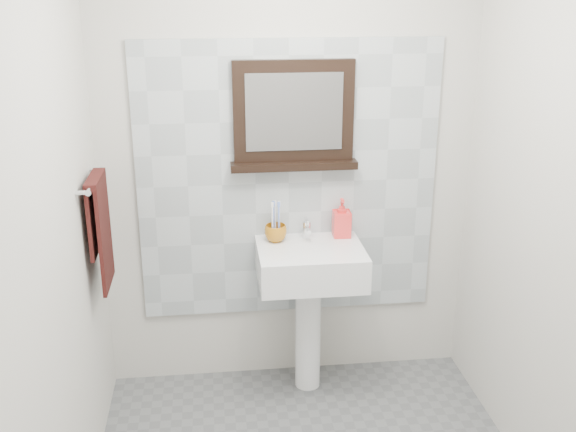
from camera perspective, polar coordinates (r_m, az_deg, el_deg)
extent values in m
cube|color=beige|center=(3.58, 0.03, 4.45)|extent=(2.00, 0.01, 2.50)
cube|color=beige|center=(1.60, 9.75, -16.24)|extent=(2.00, 0.01, 2.50)
cube|color=beige|center=(2.58, -19.52, -2.74)|extent=(0.01, 2.20, 2.50)
cube|color=beige|center=(2.88, 22.95, -0.90)|extent=(0.01, 2.20, 2.50)
cube|color=#A9B3B8|center=(3.60, 0.05, 2.87)|extent=(1.60, 0.02, 1.50)
cylinder|color=white|center=(3.77, 1.70, -9.71)|extent=(0.14, 0.14, 0.68)
cube|color=white|center=(3.53, 1.91, -4.07)|extent=(0.55, 0.44, 0.18)
cylinder|color=silver|center=(3.48, 1.97, -3.06)|extent=(0.32, 0.32, 0.02)
cylinder|color=#4C4C4F|center=(3.48, 1.98, -2.90)|extent=(0.04, 0.04, 0.00)
cylinder|color=silver|center=(3.62, 1.58, -1.16)|extent=(0.04, 0.04, 0.09)
cylinder|color=silver|center=(3.57, 1.69, -1.11)|extent=(0.02, 0.10, 0.02)
cube|color=silver|center=(3.61, 1.56, -0.34)|extent=(0.02, 0.07, 0.01)
imported|color=#AF6B14|center=(3.56, -1.05, -1.46)|extent=(0.15, 0.15, 0.09)
cylinder|color=white|center=(3.53, -1.33, -0.63)|extent=(0.01, 0.01, 0.19)
cube|color=white|center=(3.50, -1.34, 0.95)|extent=(0.01, 0.01, 0.03)
cylinder|color=#6687E9|center=(3.54, -0.78, -0.60)|extent=(0.01, 0.01, 0.19)
cube|color=#6687E9|center=(3.50, -0.79, 0.98)|extent=(0.01, 0.01, 0.03)
cylinder|color=white|center=(3.56, -1.08, -0.47)|extent=(0.01, 0.01, 0.19)
cube|color=white|center=(3.53, -1.10, 1.11)|extent=(0.01, 0.01, 0.03)
cylinder|color=#6687E9|center=(3.55, -1.24, -0.51)|extent=(0.01, 0.01, 0.19)
cube|color=#6687E9|center=(3.52, -1.25, 1.07)|extent=(0.01, 0.01, 0.03)
cylinder|color=white|center=(3.55, -0.75, -0.51)|extent=(0.01, 0.01, 0.19)
cube|color=white|center=(3.52, -0.75, 1.07)|extent=(0.01, 0.01, 0.03)
imported|color=red|center=(3.63, 4.57, -0.15)|extent=(0.10, 0.10, 0.21)
cube|color=black|center=(3.49, 0.47, 8.89)|extent=(0.62, 0.06, 0.52)
cube|color=#99999E|center=(3.46, 0.53, 8.79)|extent=(0.50, 0.01, 0.40)
cube|color=black|center=(3.53, 0.50, 4.32)|extent=(0.66, 0.11, 0.04)
cylinder|color=silver|center=(3.24, -16.04, 2.92)|extent=(0.03, 0.40, 0.03)
cylinder|color=silver|center=(3.06, -17.11, 1.89)|extent=(0.05, 0.02, 0.02)
cylinder|color=silver|center=(3.42, -16.07, 3.79)|extent=(0.05, 0.02, 0.02)
cube|color=black|center=(3.32, -15.27, -1.54)|extent=(0.02, 0.30, 0.52)
cube|color=black|center=(3.30, -16.09, -0.10)|extent=(0.02, 0.30, 0.34)
cube|color=black|center=(3.24, -16.05, 3.00)|extent=(0.06, 0.30, 0.03)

